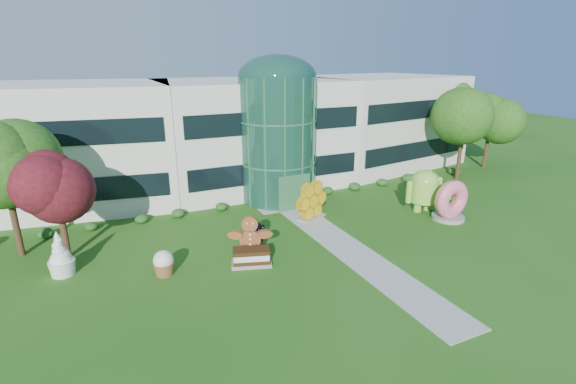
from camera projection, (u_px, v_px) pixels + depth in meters
name	position (u px, v px, depth m)	size (l,w,h in m)	color
ground	(361.00, 259.00, 24.36)	(140.00, 140.00, 0.00)	#215114
building	(251.00, 132.00, 38.39)	(46.00, 15.00, 9.30)	beige
atrium	(278.00, 140.00, 33.16)	(6.00, 6.00, 9.80)	#194738
walkway	(343.00, 245.00, 26.07)	(2.40, 20.00, 0.04)	#9E9E93
tree_red	(60.00, 210.00, 23.58)	(4.00, 4.00, 6.00)	#3F0C14
trees_backdrop	(273.00, 147.00, 34.23)	(52.00, 8.00, 8.40)	#1C4A12
android_green	(424.00, 187.00, 31.36)	(3.35, 2.24, 3.80)	#88C53F
android_black	(256.00, 232.00, 25.90)	(1.53, 1.02, 1.74)	black
donut	(450.00, 200.00, 29.82)	(2.87, 1.38, 2.99)	#E85879
gingerbread	(250.00, 237.00, 24.06)	(2.87, 1.10, 2.65)	brown
ice_cream_sandwich	(251.00, 257.00, 23.47)	(2.24, 1.12, 1.00)	black
honeycomb	(312.00, 202.00, 30.01)	(3.21, 1.15, 2.52)	yellow
froyo	(60.00, 254.00, 22.20)	(1.46, 1.46, 2.50)	white
cupcake	(164.00, 263.00, 22.38)	(1.17, 1.17, 1.40)	white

